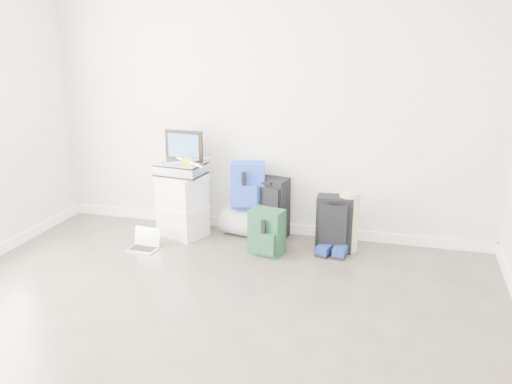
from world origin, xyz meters
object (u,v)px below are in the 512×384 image
(briefcase, at_px, (181,169))
(duffel_bag, at_px, (249,221))
(large_suitcase, at_px, (268,208))
(carry_on, at_px, (334,224))
(boxes_stack, at_px, (182,205))
(laptop, at_px, (145,244))

(briefcase, height_order, duffel_bag, briefcase)
(duffel_bag, height_order, large_suitcase, large_suitcase)
(duffel_bag, bearing_deg, briefcase, -154.81)
(large_suitcase, relative_size, carry_on, 1.15)
(boxes_stack, distance_m, large_suitcase, 0.86)
(boxes_stack, height_order, laptop, boxes_stack)
(boxes_stack, distance_m, duffel_bag, 0.69)
(boxes_stack, distance_m, laptop, 0.55)
(briefcase, xyz_separation_m, large_suitcase, (0.84, 0.19, -0.39))
(boxes_stack, xyz_separation_m, briefcase, (0.00, 0.00, 0.38))
(briefcase, relative_size, carry_on, 0.83)
(briefcase, bearing_deg, laptop, -109.47)
(large_suitcase, height_order, laptop, large_suitcase)
(duffel_bag, relative_size, carry_on, 0.95)
(large_suitcase, xyz_separation_m, laptop, (-1.06, -0.62, -0.26))
(briefcase, height_order, large_suitcase, briefcase)
(carry_on, bearing_deg, laptop, -170.06)
(boxes_stack, xyz_separation_m, carry_on, (1.53, 0.01, -0.05))
(boxes_stack, height_order, briefcase, briefcase)
(duffel_bag, bearing_deg, large_suitcase, 22.41)
(duffel_bag, relative_size, large_suitcase, 0.83)
(boxes_stack, height_order, carry_on, boxes_stack)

